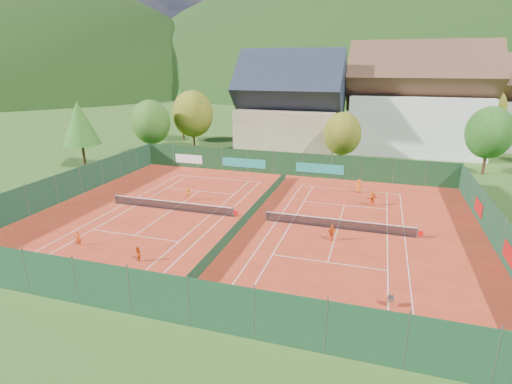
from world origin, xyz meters
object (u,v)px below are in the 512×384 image
object	(u,v)px
ball_hopper	(391,299)
player_left_mid	(138,254)
hotel_block_b	(503,108)
player_right_near	(332,233)
player_right_far_a	(359,186)
player_left_far	(188,194)
chalet	(290,111)
player_right_far_b	(372,199)
hotel_block_a	(417,106)
player_left_near	(78,238)

from	to	relation	value
ball_hopper	player_left_mid	size ratio (longest dim) A/B	0.67
hotel_block_b	player_right_near	world-z (taller)	hotel_block_b
hotel_block_b	player_right_far_a	size ratio (longest dim) A/B	11.41
ball_hopper	player_left_far	distance (m)	24.42
chalet	hotel_block_b	size ratio (longest dim) A/B	0.94
hotel_block_b	player_right_far_b	bearing A→B (deg)	-117.64
ball_hopper	player_right_near	bearing A→B (deg)	118.06
chalet	player_right_far_a	distance (m)	23.11
hotel_block_a	player_left_mid	distance (m)	51.35
ball_hopper	player_left_near	bearing A→B (deg)	176.16
hotel_block_a	player_left_near	distance (m)	53.22
hotel_block_a	hotel_block_b	xyz separation A→B (m)	(14.00, 8.00, -0.76)
player_right_near	player_right_far_b	bearing A→B (deg)	36.45
hotel_block_a	player_right_far_b	distance (m)	30.19
chalet	player_right_far_b	xyz separation A→B (m)	(13.65, -22.97, -5.87)
ball_hopper	chalet	bearing A→B (deg)	110.40
player_left_mid	ball_hopper	bearing A→B (deg)	29.93
player_right_near	ball_hopper	bearing A→B (deg)	-98.86
ball_hopper	player_left_mid	world-z (taller)	player_left_mid
ball_hopper	player_left_far	size ratio (longest dim) A/B	0.59
hotel_block_a	player_right_far_a	bearing A→B (deg)	-105.60
chalet	player_right_near	distance (m)	34.82
hotel_block_b	player_left_far	distance (m)	55.95
player_left_far	player_right_far_b	xyz separation A→B (m)	(18.42, 3.88, 0.08)
chalet	player_left_near	size ratio (longest dim) A/B	13.64
chalet	player_right_near	bearing A→B (deg)	-71.70
hotel_block_b	player_left_mid	distance (m)	64.95
hotel_block_a	player_left_far	size ratio (longest dim) A/B	15.98
hotel_block_b	player_right_near	distance (m)	51.95
player_left_near	player_right_far_a	bearing A→B (deg)	3.64
hotel_block_a	player_right_far_a	world-z (taller)	hotel_block_a
chalet	player_left_far	world-z (taller)	chalet
player_right_near	player_left_far	bearing A→B (deg)	122.82
hotel_block_a	player_right_near	world-z (taller)	hotel_block_a
player_left_near	player_left_far	size ratio (longest dim) A/B	0.88
ball_hopper	player_left_near	xyz separation A→B (m)	(-23.27, 1.56, 0.04)
chalet	player_right_far_b	bearing A→B (deg)	-59.28
player_right_near	player_right_far_a	bearing A→B (deg)	47.70
player_left_near	player_right_near	bearing A→B (deg)	-22.18
hotel_block_b	player_right_far_b	distance (m)	42.14
chalet	player_left_far	distance (m)	27.90
chalet	player_left_mid	size ratio (longest dim) A/B	13.66
hotel_block_a	player_right_near	size ratio (longest dim) A/B	15.42
hotel_block_b	player_right_far_a	bearing A→B (deg)	-122.53
hotel_block_b	player_left_mid	size ratio (longest dim) A/B	14.57
player_right_far_b	hotel_block_a	bearing A→B (deg)	-139.97
player_left_far	player_right_near	bearing A→B (deg)	-173.73
hotel_block_a	ball_hopper	size ratio (longest dim) A/B	27.00
hotel_block_a	player_right_far_a	distance (m)	26.60
hotel_block_b	player_right_near	xyz separation A→B (m)	(-22.23, -46.58, -5.92)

